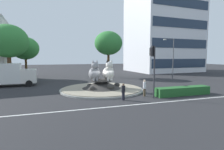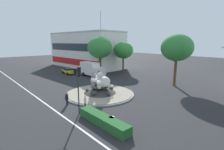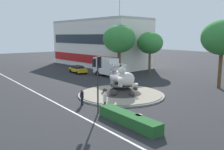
# 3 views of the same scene
# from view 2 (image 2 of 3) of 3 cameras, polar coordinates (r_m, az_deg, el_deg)

# --- Properties ---
(ground_plane) EXTENTS (160.00, 160.00, 0.00)m
(ground_plane) POSITION_cam_2_polar(r_m,az_deg,el_deg) (25.70, -4.13, -6.61)
(ground_plane) COLOR #28282B
(lane_centreline) EXTENTS (112.00, 0.20, 0.01)m
(lane_centreline) POSITION_cam_2_polar(r_m,az_deg,el_deg) (22.14, -20.21, -10.31)
(lane_centreline) COLOR silver
(lane_centreline) RESTS_ON ground
(roundabout_island) EXTENTS (10.27, 10.27, 1.30)m
(roundabout_island) POSITION_cam_2_polar(r_m,az_deg,el_deg) (25.55, -4.15, -5.65)
(roundabout_island) COLOR gray
(roundabout_island) RESTS_ON ground
(cat_statue_grey) EXTENTS (1.72, 2.55, 2.51)m
(cat_statue_grey) POSITION_cam_2_polar(r_m,az_deg,el_deg) (25.82, -5.31, -1.44)
(cat_statue_grey) COLOR gray
(cat_statue_grey) RESTS_ON roundabout_island
(cat_statue_white) EXTENTS (1.76, 2.57, 2.57)m
(cat_statue_white) POSITION_cam_2_polar(r_m,az_deg,el_deg) (24.35, -3.13, -2.13)
(cat_statue_white) COLOR silver
(cat_statue_white) RESTS_ON roundabout_island
(traffic_light_mast) EXTENTS (0.70, 0.63, 5.26)m
(traffic_light_mast) POSITION_cam_2_polar(r_m,az_deg,el_deg) (18.50, -11.50, -1.58)
(traffic_light_mast) COLOR #2D2D33
(traffic_light_mast) RESTS_ON ground
(shophouse_block) EXTENTS (25.92, 12.24, 16.68)m
(shophouse_block) POSITION_cam_2_polar(r_m,az_deg,el_deg) (54.03, -8.94, 8.51)
(shophouse_block) COLOR silver
(shophouse_block) RESTS_ON ground
(clipped_hedge_strip) EXTENTS (6.48, 1.20, 0.90)m
(clipped_hedge_strip) POSITION_cam_2_polar(r_m,az_deg,el_deg) (16.72, -3.03, -15.17)
(clipped_hedge_strip) COLOR #235B28
(clipped_hedge_strip) RESTS_ON ground
(broadleaf_tree_behind_island) EXTENTS (5.52, 5.52, 9.21)m
(broadleaf_tree_behind_island) POSITION_cam_2_polar(r_m,az_deg,el_deg) (31.62, 21.26, 8.64)
(broadleaf_tree_behind_island) COLOR brown
(broadleaf_tree_behind_island) RESTS_ON ground
(second_tree_near_tower) EXTENTS (5.83, 5.83, 9.01)m
(second_tree_near_tower) POSITION_cam_2_polar(r_m,az_deg,el_deg) (39.66, -4.18, 9.27)
(second_tree_near_tower) COLOR brown
(second_tree_near_tower) RESTS_ON ground
(third_tree_left) EXTENTS (4.90, 4.90, 7.81)m
(third_tree_left) POSITION_cam_2_polar(r_m,az_deg,el_deg) (42.75, 3.89, 8.37)
(third_tree_left) COLOR brown
(third_tree_left) RESTS_ON ground
(pedestrian_white_shirt) EXTENTS (0.31, 0.31, 1.78)m
(pedestrian_white_shirt) POSITION_cam_2_polar(r_m,az_deg,el_deg) (20.12, -9.13, -9.01)
(pedestrian_white_shirt) COLOR brown
(pedestrian_white_shirt) RESTS_ON ground
(pedestrian_black_shirt) EXTENTS (0.37, 0.37, 1.63)m
(pedestrian_black_shirt) POSITION_cam_2_polar(r_m,az_deg,el_deg) (22.02, -15.13, -7.75)
(pedestrian_black_shirt) COLOR black
(pedestrian_black_shirt) RESTS_ON ground
(sedan_on_far_lane) EXTENTS (4.71, 2.30, 1.41)m
(sedan_on_far_lane) POSITION_cam_2_polar(r_m,az_deg,el_deg) (43.01, -14.59, 1.41)
(sedan_on_far_lane) COLOR gold
(sedan_on_far_lane) RESTS_ON ground
(delivery_box_truck) EXTENTS (6.92, 2.58, 3.24)m
(delivery_box_truck) POSITION_cam_2_polar(r_m,az_deg,el_deg) (38.38, -6.88, 1.98)
(delivery_box_truck) COLOR silver
(delivery_box_truck) RESTS_ON ground
(litter_bin) EXTENTS (0.56, 0.56, 0.90)m
(litter_bin) POSITION_cam_2_polar(r_m,az_deg,el_deg) (16.48, -0.10, -15.56)
(litter_bin) COLOR #2D4233
(litter_bin) RESTS_ON ground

